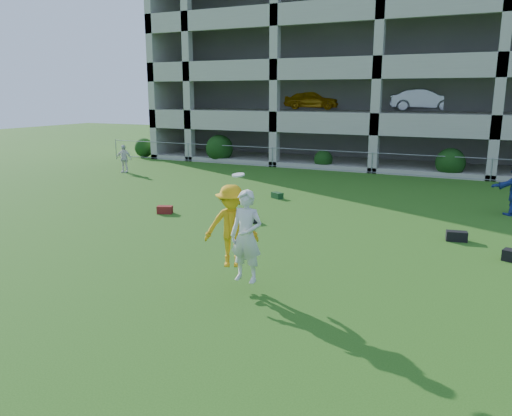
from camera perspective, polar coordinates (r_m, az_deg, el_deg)
The scene contains 11 objects.
ground at distance 11.23m, azimuth -8.75°, elevation -9.89°, with size 100.00×100.00×0.00m, color #235114.
bystander_b at distance 28.99m, azimuth -14.87°, elevation 5.48°, with size 0.92×0.38×1.56m, color silver.
bag_red_a at distance 18.74m, azimuth -10.37°, elevation -0.19°, with size 0.55×0.30×0.28m, color #611E10.
bag_black_b at distance 17.17m, azimuth -0.29°, elevation -1.28°, with size 0.40×0.25×0.22m, color black.
crate_d at distance 14.90m, azimuth 27.06°, elevation -4.82°, with size 0.35×0.35×0.30m, color black.
bag_black_e at distance 16.18m, azimuth 21.95°, elevation -2.99°, with size 0.60×0.30×0.30m, color black.
bag_green_g at distance 21.13m, azimuth 2.44°, elevation 1.45°, with size 0.50×0.30×0.25m, color #123312.
frisbee_contest at distance 11.14m, azimuth -2.32°, elevation -2.42°, with size 1.66×1.25×2.37m.
parking_garage at distance 36.74m, azimuth 16.58°, elevation 15.05°, with size 30.00×14.00×12.00m.
fence at distance 28.40m, azimuth 13.12°, elevation 5.08°, with size 36.06×0.06×1.20m.
shrub_row at distance 28.40m, azimuth 22.65°, elevation 6.25°, with size 34.38×2.52×3.50m.
Camera 1 is at (5.88, -8.53, 4.33)m, focal length 35.00 mm.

